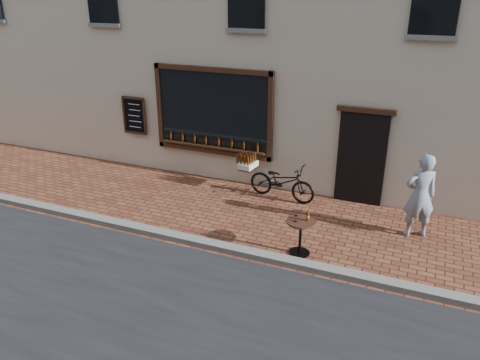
% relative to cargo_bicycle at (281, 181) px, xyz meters
% --- Properties ---
extents(ground, '(90.00, 90.00, 0.00)m').
position_rel_cargo_bicycle_xyz_m(ground, '(-0.13, -2.94, -0.46)').
color(ground, '#5C2D1E').
rests_on(ground, ground).
extents(kerb, '(90.00, 0.25, 0.12)m').
position_rel_cargo_bicycle_xyz_m(kerb, '(-0.13, -2.74, -0.40)').
color(kerb, slate).
rests_on(kerb, ground).
extents(cargo_bicycle, '(2.06, 0.81, 0.96)m').
position_rel_cargo_bicycle_xyz_m(cargo_bicycle, '(0.00, 0.00, 0.00)').
color(cargo_bicycle, black).
rests_on(cargo_bicycle, ground).
extents(bistro_table, '(0.55, 0.55, 0.95)m').
position_rel_cargo_bicycle_xyz_m(bistro_table, '(1.15, -2.28, 0.05)').
color(bistro_table, black).
rests_on(bistro_table, ground).
extents(pedestrian, '(0.78, 0.67, 1.80)m').
position_rel_cargo_bicycle_xyz_m(pedestrian, '(3.15, -0.66, 0.44)').
color(pedestrian, gray).
rests_on(pedestrian, ground).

